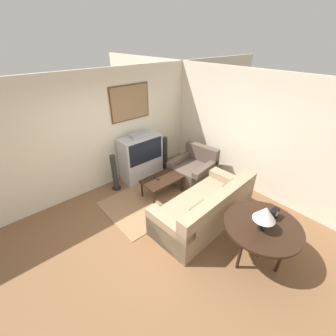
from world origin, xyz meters
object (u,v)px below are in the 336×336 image
at_px(tv, 141,157).
at_px(console_table, 262,228).
at_px(armchair, 193,170).
at_px(table_lamp, 265,214).
at_px(mantel_clock, 274,214).
at_px(speaker_tower_right, 165,154).
at_px(couch, 205,209).
at_px(coffee_table, 162,180).
at_px(speaker_tower_left, 115,174).

bearing_deg(tv, console_table, -90.15).
xyz_separation_m(armchair, table_lamp, (-1.03, -2.34, 0.74)).
distance_m(tv, table_lamp, 3.36).
height_order(armchair, mantel_clock, mantel_clock).
relative_size(console_table, speaker_tower_right, 1.31).
distance_m(couch, armchair, 1.54).
bearing_deg(speaker_tower_right, armchair, -82.20).
bearing_deg(tv, coffee_table, -95.06).
bearing_deg(table_lamp, armchair, 66.35).
height_order(tv, coffee_table, tv).
height_order(tv, table_lamp, tv).
bearing_deg(table_lamp, mantel_clock, -0.13).
distance_m(couch, speaker_tower_right, 2.32).
xyz_separation_m(tv, table_lamp, (-0.11, -3.33, 0.44)).
relative_size(table_lamp, mantel_clock, 2.40).
xyz_separation_m(armchair, speaker_tower_right, (-0.13, 0.96, 0.15)).
distance_m(console_table, mantel_clock, 0.30).
relative_size(coffee_table, mantel_clock, 5.38).
xyz_separation_m(speaker_tower_left, speaker_tower_right, (1.58, 0.00, 0.00)).
bearing_deg(mantel_clock, table_lamp, 179.87).
xyz_separation_m(coffee_table, mantel_clock, (0.33, -2.39, 0.42)).
height_order(coffee_table, console_table, console_table).
height_order(speaker_tower_left, speaker_tower_right, same).
distance_m(couch, console_table, 1.17).
bearing_deg(coffee_table, console_table, -88.21).
bearing_deg(table_lamp, speaker_tower_left, 101.65).
distance_m(armchair, speaker_tower_right, 0.98).
height_order(mantel_clock, speaker_tower_left, speaker_tower_left).
bearing_deg(speaker_tower_left, table_lamp, -78.35).
bearing_deg(table_lamp, console_table, 10.90).
xyz_separation_m(tv, armchair, (0.92, -0.98, -0.31)).
bearing_deg(coffee_table, armchair, -2.55).
relative_size(armchair, coffee_table, 1.17).
distance_m(armchair, coffee_table, 1.01).
bearing_deg(couch, tv, -94.01).
bearing_deg(armchair, speaker_tower_left, -127.94).
height_order(table_lamp, speaker_tower_left, table_lamp).
bearing_deg(console_table, couch, 91.14).
relative_size(armchair, table_lamp, 2.62).
bearing_deg(tv, speaker_tower_left, -178.34).
xyz_separation_m(couch, mantel_clock, (0.28, -1.14, 0.49)).
height_order(couch, console_table, couch).
height_order(console_table, speaker_tower_right, speaker_tower_right).
height_order(console_table, table_lamp, table_lamp).
relative_size(coffee_table, console_table, 0.78).
bearing_deg(mantel_clock, coffee_table, 97.96).
relative_size(couch, speaker_tower_right, 2.37).
xyz_separation_m(armchair, console_table, (-0.93, -2.33, 0.38)).
distance_m(coffee_table, mantel_clock, 2.45).
bearing_deg(armchair, console_table, -30.36).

